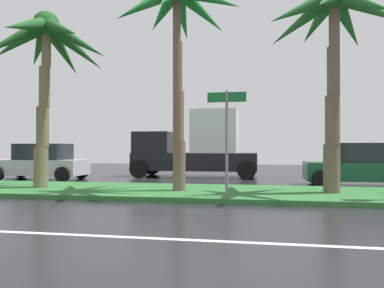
# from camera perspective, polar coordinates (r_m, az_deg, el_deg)

# --- Properties ---
(ground_plane) EXTENTS (90.00, 42.00, 0.10)m
(ground_plane) POSITION_cam_1_polar(r_m,az_deg,el_deg) (13.26, 9.38, -7.42)
(ground_plane) COLOR black
(near_lane_divider_stripe) EXTENTS (81.00, 0.14, 0.01)m
(near_lane_divider_stripe) POSITION_cam_1_polar(r_m,az_deg,el_deg) (6.36, 8.31, -14.57)
(near_lane_divider_stripe) COLOR white
(near_lane_divider_stripe) RESTS_ON ground_plane
(median_strip) EXTENTS (85.50, 4.00, 0.15)m
(median_strip) POSITION_cam_1_polar(r_m,az_deg,el_deg) (12.25, 9.30, -7.41)
(median_strip) COLOR #2D6B33
(median_strip) RESTS_ON ground_plane
(palm_tree_mid_left) EXTENTS (4.71, 4.66, 6.21)m
(palm_tree_mid_left) POSITION_cam_1_polar(r_m,az_deg,el_deg) (14.62, -21.20, 13.36)
(palm_tree_mid_left) COLOR brown
(palm_tree_mid_left) RESTS_ON median_strip
(palm_tree_centre_left) EXTENTS (4.32, 4.09, 6.98)m
(palm_tree_centre_left) POSITION_cam_1_polar(r_m,az_deg,el_deg) (12.86, -2.30, 19.13)
(palm_tree_centre_left) COLOR brown
(palm_tree_centre_left) RESTS_ON median_strip
(palm_tree_centre) EXTENTS (4.46, 4.46, 6.52)m
(palm_tree_centre) POSITION_cam_1_polar(r_m,az_deg,el_deg) (12.83, 20.53, 16.46)
(palm_tree_centre) COLOR brown
(palm_tree_centre) RESTS_ON median_strip
(street_name_sign) EXTENTS (1.10, 0.08, 3.00)m
(street_name_sign) POSITION_cam_1_polar(r_m,az_deg,el_deg) (10.66, 5.29, 2.35)
(street_name_sign) COLOR slate
(street_name_sign) RESTS_ON median_strip
(car_in_traffic_leading) EXTENTS (4.30, 2.02, 1.72)m
(car_in_traffic_leading) POSITION_cam_1_polar(r_m,az_deg,el_deg) (19.36, -21.89, -2.61)
(car_in_traffic_leading) COLOR silver
(car_in_traffic_leading) RESTS_ON ground_plane
(box_truck_lead) EXTENTS (6.40, 2.64, 3.46)m
(box_truck_lead) POSITION_cam_1_polar(r_m,az_deg,el_deg) (19.65, 0.72, -0.51)
(box_truck_lead) COLOR black
(box_truck_lead) RESTS_ON ground_plane
(car_in_traffic_second) EXTENTS (4.30, 2.02, 1.72)m
(car_in_traffic_second) POSITION_cam_1_polar(r_m,az_deg,el_deg) (16.38, 24.40, -2.99)
(car_in_traffic_second) COLOR #195133
(car_in_traffic_second) RESTS_ON ground_plane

